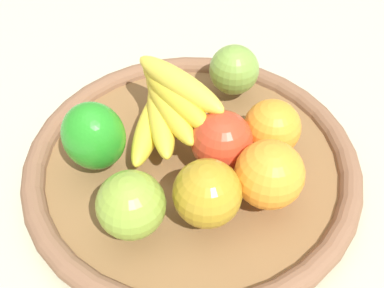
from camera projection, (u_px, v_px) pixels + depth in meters
name	position (u px, v px, depth m)	size (l,w,h in m)	color
ground_plane	(192.00, 174.00, 0.66)	(2.40, 2.40, 0.00)	#B6B799
basket	(192.00, 164.00, 0.65)	(0.45, 0.45, 0.04)	brown
bell_pepper	(94.00, 136.00, 0.59)	(0.08, 0.07, 0.09)	#249022
orange_0	(272.00, 128.00, 0.61)	(0.07, 0.07, 0.07)	orange
apple_3	(207.00, 193.00, 0.54)	(0.08, 0.08, 0.08)	#AB8722
apple_0	(234.00, 70.00, 0.70)	(0.07, 0.07, 0.07)	#75A040
banana_bunch	(167.00, 106.00, 0.63)	(0.16, 0.15, 0.09)	yellow
apple_1	(131.00, 205.00, 0.53)	(0.08, 0.08, 0.08)	#81A337
orange_1	(269.00, 174.00, 0.55)	(0.08, 0.08, 0.08)	orange
apple_2	(221.00, 144.00, 0.59)	(0.08, 0.08, 0.08)	red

